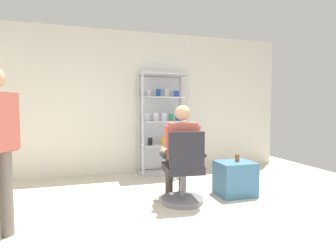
{
  "coord_description": "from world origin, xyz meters",
  "views": [
    {
      "loc": [
        -0.98,
        -2.19,
        1.25
      ],
      "look_at": [
        0.11,
        1.4,
        1.0
      ],
      "focal_mm": 28.78,
      "sensor_mm": 36.0,
      "label": 1
    }
  ],
  "objects": [
    {
      "name": "back_wall",
      "position": [
        0.0,
        3.0,
        1.35
      ],
      "size": [
        6.0,
        0.1,
        2.7
      ],
      "primitive_type": "cube",
      "color": "silver",
      "rests_on": "ground"
    },
    {
      "name": "office_chair",
      "position": [
        0.21,
        1.05,
        0.39
      ],
      "size": [
        0.59,
        0.56,
        0.96
      ],
      "color": "slate",
      "rests_on": "ground"
    },
    {
      "name": "ground_plane",
      "position": [
        0.0,
        0.0,
        0.0
      ],
      "size": [
        7.2,
        7.2,
        0.0
      ],
      "primitive_type": "plane",
      "color": "beige"
    },
    {
      "name": "storage_crate",
      "position": [
        1.05,
        1.18,
        0.24
      ],
      "size": [
        0.51,
        0.43,
        0.48
      ],
      "primitive_type": "cube",
      "color": "teal",
      "rests_on": "ground"
    },
    {
      "name": "display_cabinet_main",
      "position": [
        0.4,
        2.76,
        0.97
      ],
      "size": [
        0.9,
        0.45,
        1.9
      ],
      "color": "#B7B7BC",
      "rests_on": "ground"
    },
    {
      "name": "tea_glass",
      "position": [
        1.09,
        1.19,
        0.53
      ],
      "size": [
        0.06,
        0.06,
        0.1
      ],
      "primitive_type": "cylinder",
      "color": "brown",
      "rests_on": "storage_crate"
    },
    {
      "name": "seated_shopkeeper",
      "position": [
        0.23,
        1.21,
        0.71
      ],
      "size": [
        0.52,
        0.59,
        1.29
      ],
      "color": "#3F382D",
      "rests_on": "ground"
    }
  ]
}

